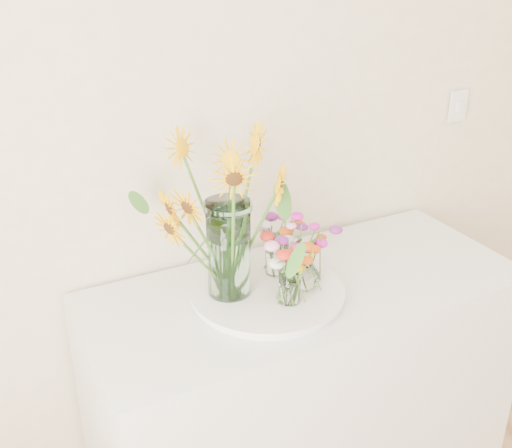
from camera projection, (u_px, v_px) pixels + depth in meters
name	position (u px, v px, depth m)	size (l,w,h in m)	color
counter	(302.00, 397.00, 2.22)	(1.40, 0.60, 0.90)	white
tray	(267.00, 294.00, 1.96)	(0.45, 0.45, 0.03)	white
mason_jar	(229.00, 249.00, 1.87)	(0.13, 0.13, 0.30)	#B0DBCD
sunflower_bouquet	(228.00, 215.00, 1.82)	(0.74, 0.74, 0.52)	#F6B105
small_vase_a	(290.00, 287.00, 1.87)	(0.06, 0.06, 0.11)	white
wildflower_posy_a	(290.00, 273.00, 1.85)	(0.19, 0.19, 0.20)	#D04E12
small_vase_b	(306.00, 268.00, 1.94)	(0.09, 0.09, 0.13)	white
wildflower_posy_b	(306.00, 255.00, 1.92)	(0.23, 0.23, 0.22)	#D04E12
small_vase_c	(277.00, 255.00, 2.02)	(0.07, 0.07, 0.13)	white
wildflower_posy_c	(277.00, 243.00, 2.00)	(0.20, 0.20, 0.22)	#D04E12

